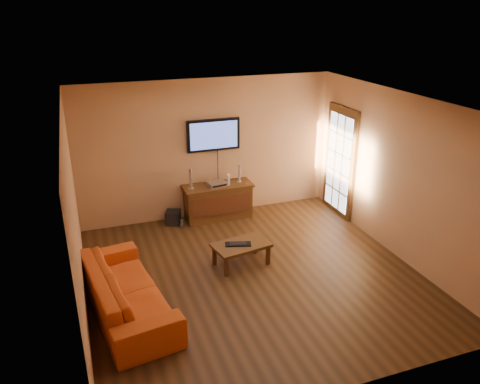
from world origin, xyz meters
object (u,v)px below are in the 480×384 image
game_console (229,180)px  bottle (182,224)px  sofa (125,283)px  speaker_right (239,174)px  av_receiver (217,184)px  coffee_table (241,247)px  keyboard (238,244)px  media_console (218,201)px  speaker_left (191,180)px  subwoofer (173,217)px  television (213,135)px

game_console → bottle: size_ratio=1.07×
sofa → bottle: size_ratio=12.18×
speaker_right → av_receiver: bearing=-172.2°
coffee_table → keyboard: 0.09m
media_console → bottle: (-0.79, -0.21, -0.26)m
sofa → av_receiver: bearing=-48.4°
speaker_left → subwoofer: speaker_left is taller
speaker_left → keyboard: 1.93m
speaker_right → game_console: size_ratio=1.69×
coffee_table → speaker_left: size_ratio=2.43×
sofa → game_console: bearing=-51.6°
coffee_table → keyboard: bearing=-172.9°
speaker_right → keyboard: (-0.69, -1.89, -0.46)m
television → coffee_table: bearing=-94.9°
subwoofer → bottle: (0.12, -0.23, -0.05)m
subwoofer → coffee_table: bearing=-45.7°
television → speaker_left: television is taller
coffee_table → bottle: 1.75m
av_receiver → speaker_right: bearing=-0.7°
keyboard → av_receiver: bearing=83.4°
sofa → bottle: bearing=-38.2°
television → keyboard: television is taller
media_console → sofa: bearing=-129.9°
game_console → subwoofer: bearing=-169.9°
speaker_left → speaker_right: bearing=2.7°
coffee_table → keyboard: size_ratio=2.18×
media_console → game_console: game_console is taller
speaker_left → av_receiver: speaker_left is taller
av_receiver → speaker_left: bearing=169.3°
television → sofa: 3.61m
coffee_table → keyboard: (-0.06, -0.01, 0.07)m
media_console → subwoofer: size_ratio=5.10×
av_receiver → subwoofer: size_ratio=1.31×
game_console → keyboard: 1.92m
coffee_table → speaker_right: speaker_right is taller
sofa → keyboard: 1.95m
av_receiver → subwoofer: 1.06m
bottle → keyboard: (0.55, -1.64, 0.30)m
coffee_table → speaker_left: (-0.35, 1.84, 0.55)m
speaker_right → subwoofer: 1.53m
television → subwoofer: (-0.90, -0.20, -1.50)m
coffee_table → speaker_right: 2.05m
sofa → subwoofer: (1.17, 2.50, -0.31)m
speaker_left → av_receiver: (0.51, -0.02, -0.14)m
av_receiver → keyboard: av_receiver is taller
game_console → television: bearing=143.7°
subwoofer → speaker_left: bearing=19.3°
bottle → television: bearing=28.6°
coffee_table → subwoofer: (-0.73, 1.86, -0.18)m
keyboard → coffee_table: bearing=7.1°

